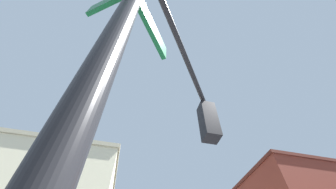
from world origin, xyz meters
TOP-DOWN VIEW (x-y plane):
  - traffic_signal_near at (-6.60, -6.08)m, footprint 2.11×2.74m

SIDE VIEW (x-z plane):
  - traffic_signal_near at x=-6.60m, z-range 1.01..6.02m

